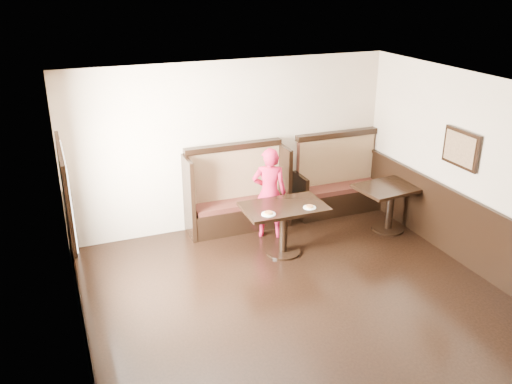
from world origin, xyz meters
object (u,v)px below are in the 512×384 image
booth_neighbor (338,185)px  child (269,193)px  booth_main (237,198)px  table_main (284,217)px  table_neighbor (391,197)px

booth_neighbor → child: bearing=-161.5°
booth_main → booth_neighbor: 1.95m
table_main → booth_main: bearing=107.7°
booth_main → table_main: size_ratio=1.38×
booth_main → booth_neighbor: (1.95, -0.00, -0.05)m
booth_main → child: 0.69m
booth_main → table_neighbor: size_ratio=1.43×
booth_main → table_neighbor: bearing=-24.3°
table_main → booth_neighbor: bearing=36.6°
table_main → child: (0.03, 0.62, 0.15)m
table_neighbor → child: 2.05m
booth_neighbor → table_main: bearing=-144.3°
table_neighbor → child: size_ratio=0.80×
booth_neighbor → table_neighbor: bearing=-69.5°
booth_neighbor → table_main: (-1.60, -1.15, 0.13)m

